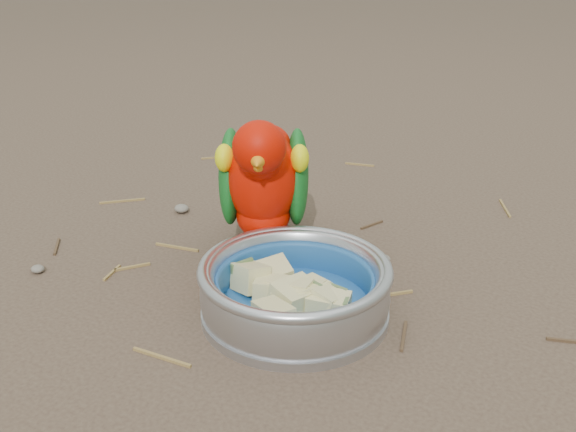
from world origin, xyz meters
The scene contains 6 objects.
ground centered at (0.00, 0.00, 0.00)m, with size 60.00×60.00×0.00m, color #4D3C2F.
food_bowl centered at (-0.02, -0.04, 0.01)m, with size 0.20×0.20×0.02m, color #B2B2BA.
bowl_wall centered at (-0.02, -0.04, 0.04)m, with size 0.20×0.20×0.04m, color #B2B2BA, non-canonical shape.
fruit_wedges centered at (-0.02, -0.04, 0.03)m, with size 0.12×0.12×0.03m, color beige, non-canonical shape.
lory_parrot centered at (-0.12, 0.05, 0.09)m, with size 0.11×0.23×0.18m, color #C40E00, non-canonical shape.
ground_debris centered at (0.03, 0.04, 0.00)m, with size 0.90×0.80×0.01m, color olive, non-canonical shape.
Camera 1 is at (0.30, -0.53, 0.37)m, focal length 40.00 mm.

